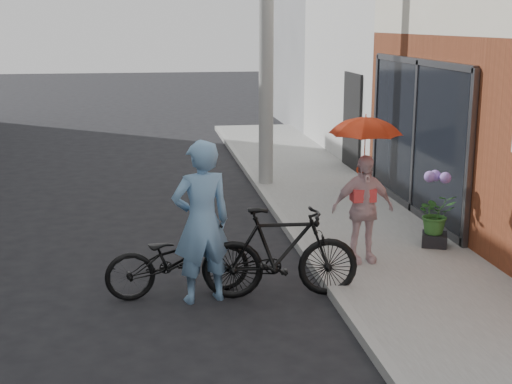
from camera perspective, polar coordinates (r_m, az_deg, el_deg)
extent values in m
plane|color=black|center=(8.21, 0.21, -9.43)|extent=(80.00, 80.00, 0.00)
cube|color=gray|center=(10.50, 9.88, -4.11)|extent=(2.20, 24.00, 0.12)
cube|color=#9E9E99|center=(10.20, 3.67, -4.47)|extent=(0.12, 24.00, 0.12)
cube|color=black|center=(11.94, 12.67, 4.29)|extent=(0.06, 3.80, 2.40)
cube|color=silver|center=(18.49, 18.69, 13.71)|extent=(8.00, 6.00, 7.00)
cube|color=gray|center=(24.93, 11.15, 13.90)|extent=(8.00, 8.00, 7.00)
cylinder|color=#9E9E99|center=(13.67, 0.83, 14.73)|extent=(0.28, 0.28, 7.00)
imported|color=#6E9AC4|center=(8.20, -4.37, -2.41)|extent=(0.79, 0.61, 1.91)
imported|color=black|center=(8.54, -6.25, -5.32)|extent=(1.81, 0.85, 0.91)
imported|color=black|center=(8.40, 2.00, -4.88)|extent=(1.87, 0.63, 1.11)
imported|color=beige|center=(9.35, 8.52, -1.34)|extent=(0.85, 0.40, 1.42)
imported|color=#BE3516|center=(9.13, 8.76, 5.34)|extent=(0.88, 0.88, 0.77)
cube|color=black|center=(10.36, 14.08, -3.71)|extent=(0.45, 0.45, 0.18)
imported|color=#346F2C|center=(10.26, 14.20, -1.68)|extent=(0.52, 0.45, 0.58)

